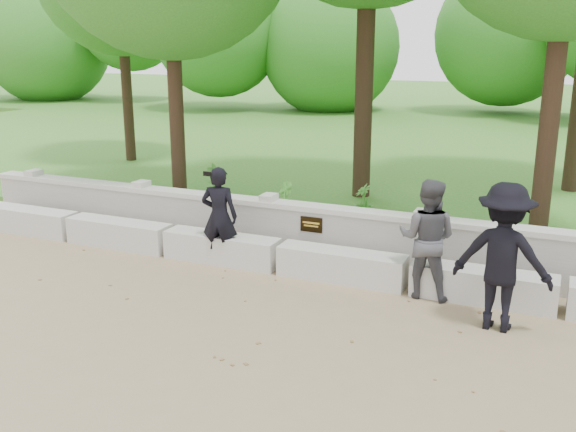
% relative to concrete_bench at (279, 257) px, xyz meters
% --- Properties ---
extents(ground, '(80.00, 80.00, 0.00)m').
position_rel_concrete_bench_xyz_m(ground, '(-0.00, -1.90, -0.22)').
color(ground, '#8C7556').
rests_on(ground, ground).
extents(lawn, '(40.00, 22.00, 0.25)m').
position_rel_concrete_bench_xyz_m(lawn, '(-0.00, 12.10, -0.10)').
color(lawn, '#2C6C20').
rests_on(lawn, ground).
extents(concrete_bench, '(11.90, 0.45, 0.45)m').
position_rel_concrete_bench_xyz_m(concrete_bench, '(0.00, 0.00, 0.00)').
color(concrete_bench, beige).
rests_on(concrete_bench, ground).
extents(parapet_wall, '(12.50, 0.35, 0.90)m').
position_rel_concrete_bench_xyz_m(parapet_wall, '(0.00, 0.70, 0.24)').
color(parapet_wall, '#B6B4AC').
rests_on(parapet_wall, ground).
extents(man_main, '(0.63, 0.57, 1.56)m').
position_rel_concrete_bench_xyz_m(man_main, '(-0.97, -0.10, 0.56)').
color(man_main, black).
rests_on(man_main, ground).
extents(visitor_left, '(0.82, 0.65, 1.64)m').
position_rel_concrete_bench_xyz_m(visitor_left, '(2.24, -0.10, 0.60)').
color(visitor_left, '#424247').
rests_on(visitor_left, ground).
extents(visitor_mid, '(1.22, 0.76, 1.82)m').
position_rel_concrete_bench_xyz_m(visitor_mid, '(3.28, -0.76, 0.68)').
color(visitor_mid, black).
rests_on(visitor_mid, ground).
extents(shrub_a, '(0.38, 0.43, 0.68)m').
position_rel_concrete_bench_xyz_m(shrub_a, '(-2.83, 2.99, 0.37)').
color(shrub_a, '#468D30').
rests_on(shrub_a, lawn).
extents(shrub_b, '(0.44, 0.46, 0.66)m').
position_rel_concrete_bench_xyz_m(shrub_b, '(-0.82, 2.02, 0.36)').
color(shrub_b, '#468D30').
rests_on(shrub_b, lawn).
extents(shrub_d, '(0.49, 0.50, 0.67)m').
position_rel_concrete_bench_xyz_m(shrub_d, '(0.59, 2.39, 0.36)').
color(shrub_d, '#468D30').
rests_on(shrub_d, lawn).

